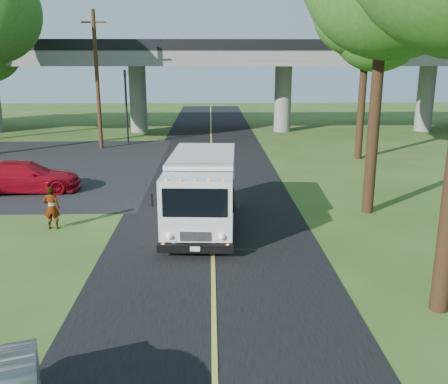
{
  "coord_description": "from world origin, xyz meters",
  "views": [
    {
      "loc": [
        -0.05,
        -9.9,
        5.94
      ],
      "look_at": [
        0.39,
        6.28,
        1.6
      ],
      "focal_mm": 40.0,
      "sensor_mm": 36.0,
      "label": 1
    }
  ],
  "objects_px": {
    "utility_pole": "(97,80)",
    "tree_right_far": "(372,16)",
    "red_sedan": "(26,177)",
    "traffic_signal": "(126,99)",
    "step_van": "(202,189)",
    "pedestrian": "(52,208)"
  },
  "relations": [
    {
      "from": "traffic_signal",
      "to": "utility_pole",
      "type": "distance_m",
      "value": 2.86
    },
    {
      "from": "tree_right_far",
      "to": "step_van",
      "type": "distance_m",
      "value": 17.18
    },
    {
      "from": "utility_pole",
      "to": "red_sedan",
      "type": "bearing_deg",
      "value": -95.16
    },
    {
      "from": "utility_pole",
      "to": "tree_right_far",
      "type": "relative_size",
      "value": 0.82
    },
    {
      "from": "red_sedan",
      "to": "pedestrian",
      "type": "xyz_separation_m",
      "value": [
        2.78,
        -5.27,
        0.08
      ]
    },
    {
      "from": "utility_pole",
      "to": "pedestrian",
      "type": "relative_size",
      "value": 5.74
    },
    {
      "from": "utility_pole",
      "to": "red_sedan",
      "type": "height_order",
      "value": "utility_pole"
    },
    {
      "from": "red_sedan",
      "to": "pedestrian",
      "type": "bearing_deg",
      "value": -157.9
    },
    {
      "from": "red_sedan",
      "to": "traffic_signal",
      "type": "bearing_deg",
      "value": -16.43
    },
    {
      "from": "pedestrian",
      "to": "tree_right_far",
      "type": "bearing_deg",
      "value": -142.36
    },
    {
      "from": "traffic_signal",
      "to": "pedestrian",
      "type": "xyz_separation_m",
      "value": [
        0.25,
        -18.69,
        -2.42
      ]
    },
    {
      "from": "traffic_signal",
      "to": "red_sedan",
      "type": "height_order",
      "value": "traffic_signal"
    },
    {
      "from": "traffic_signal",
      "to": "step_van",
      "type": "relative_size",
      "value": 0.82
    },
    {
      "from": "utility_pole",
      "to": "tree_right_far",
      "type": "xyz_separation_m",
      "value": [
        16.71,
        -4.16,
        3.71
      ]
    },
    {
      "from": "traffic_signal",
      "to": "tree_right_far",
      "type": "height_order",
      "value": "tree_right_far"
    },
    {
      "from": "utility_pole",
      "to": "step_van",
      "type": "xyz_separation_m",
      "value": [
        7.14,
        -16.66,
        -3.17
      ]
    },
    {
      "from": "utility_pole",
      "to": "step_van",
      "type": "relative_size",
      "value": 1.41
    },
    {
      "from": "traffic_signal",
      "to": "red_sedan",
      "type": "relative_size",
      "value": 1.07
    },
    {
      "from": "utility_pole",
      "to": "pedestrian",
      "type": "bearing_deg",
      "value": -84.0
    },
    {
      "from": "utility_pole",
      "to": "step_van",
      "type": "distance_m",
      "value": 18.4
    },
    {
      "from": "tree_right_far",
      "to": "red_sedan",
      "type": "distance_m",
      "value": 20.61
    },
    {
      "from": "utility_pole",
      "to": "step_van",
      "type": "bearing_deg",
      "value": -66.81
    }
  ]
}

